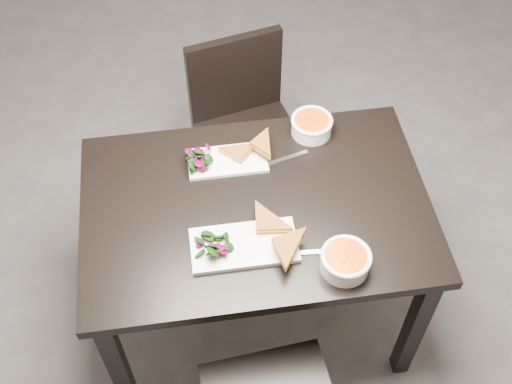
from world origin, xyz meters
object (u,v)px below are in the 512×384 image
at_px(soup_bowl_far, 312,125).
at_px(plate_far, 227,161).
at_px(chair_far, 244,121).
at_px(soup_bowl_near, 346,260).
at_px(plate_near, 244,245).
at_px(table, 256,221).

bearing_deg(soup_bowl_far, plate_far, -162.56).
distance_m(chair_far, plate_far, 0.55).
relative_size(plate_far, soup_bowl_far, 1.82).
height_order(chair_far, soup_bowl_near, chair_far).
height_order(soup_bowl_near, soup_bowl_far, soup_bowl_near).
distance_m(chair_far, soup_bowl_near, 1.03).
distance_m(plate_near, plate_far, 0.37).
bearing_deg(soup_bowl_far, chair_far, 120.14).
relative_size(plate_near, plate_far, 1.22).
distance_m(plate_near, soup_bowl_near, 0.33).
bearing_deg(table, soup_bowl_far, 50.60).
distance_m(table, plate_far, 0.24).
bearing_deg(plate_far, table, -70.32).
xyz_separation_m(chair_far, plate_far, (-0.12, -0.46, 0.27)).
bearing_deg(soup_bowl_near, plate_near, 157.97).
relative_size(chair_far, soup_bowl_far, 5.43).
distance_m(plate_near, soup_bowl_far, 0.57).
relative_size(table, soup_bowl_near, 7.41).
xyz_separation_m(chair_far, soup_bowl_far, (0.21, -0.36, 0.31)).
bearing_deg(soup_bowl_far, soup_bowl_near, -91.20).
bearing_deg(soup_bowl_far, plate_near, -123.79).
xyz_separation_m(plate_far, soup_bowl_far, (0.33, 0.10, 0.03)).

